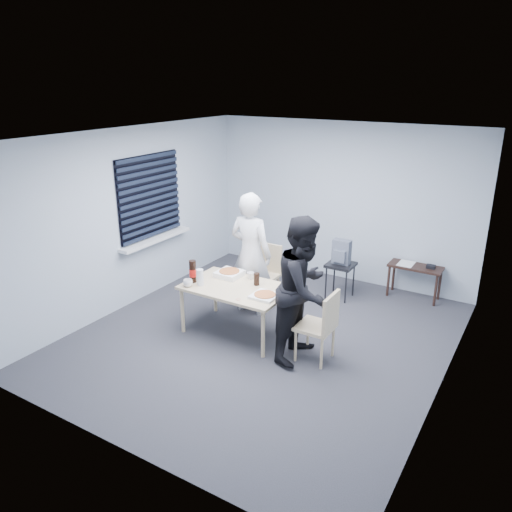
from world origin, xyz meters
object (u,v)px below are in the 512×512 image
Objects in this scene: stool at (340,270)px; mug_b at (251,276)px; side_table at (415,271)px; backpack at (341,252)px; mug_a at (188,283)px; dining_table at (237,291)px; person_black at (304,289)px; person_white at (251,254)px; chair_right at (322,322)px; soda_bottle at (193,272)px; chair_far at (266,269)px.

mug_b is at bearing -116.42° from stool.
side_table is 2.11× the size of backpack.
stool is (-0.98, -0.58, 0.00)m from side_table.
stool is 2.47m from mug_a.
person_black is (1.01, -0.08, 0.28)m from dining_table.
person_white reaches higher than mug_a.
person_black is (-0.25, 0.00, 0.37)m from chair_right.
soda_bottle reaches higher than stool.
soda_bottle is (-1.83, -0.10, 0.30)m from chair_right.
stool is at bearing 63.58° from mug_b.
chair_far reaches higher than mug_b.
person_white is at bearing 70.22° from mug_a.
person_white is 0.92m from soda_bottle.
side_table is at bearing 49.95° from mug_b.
mug_b is (0.20, -0.33, -0.17)m from person_white.
soda_bottle is (-0.39, -0.83, -0.07)m from person_white.
chair_right reaches higher than side_table.
mug_a is at bearing 70.22° from person_white.
person_black is 1.91m from stool.
chair_far is 2.29m from side_table.
dining_table is 0.64m from mug_a.
dining_table is 4.50× the size of soda_bottle.
mug_b is at bearing -135.27° from backpack.
mug_b is at bearing 162.34° from chair_right.
person_white is 17.70× the size of mug_b.
backpack reaches higher than side_table.
mug_a is (-2.26, -2.68, 0.27)m from side_table.
mug_b is at bearing 39.61° from soda_bottle.
mug_b is (-0.72, -1.45, 0.26)m from stool.
mug_a reaches higher than stool.
chair_far is at bearing 72.08° from soda_bottle.
chair_right is at bearing -92.88° from backpack.
stool is at bearing -149.58° from side_table.
mug_b reaches higher than dining_table.
person_white is at bearing 121.46° from mug_b.
backpack reaches higher than chair_right.
dining_table reaches higher than stool.
person_white reaches higher than mug_b.
person_black is 1.86m from backpack.
chair_right reaches higher than dining_table.
chair_far is 2.93× the size of soda_bottle.
dining_table is 1.91m from backpack.
soda_bottle is (-1.58, -0.10, -0.07)m from person_black.
person_white reaches higher than side_table.
person_white is 1.51m from stool.
chair_right reaches higher than mug_b.
chair_far is at bearing -161.62° from backpack.
mug_b is 0.78m from soda_bottle.
mug_b is (0.56, 0.65, -0.00)m from mug_a.
person_black is (1.18, -1.14, 0.37)m from chair_far.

